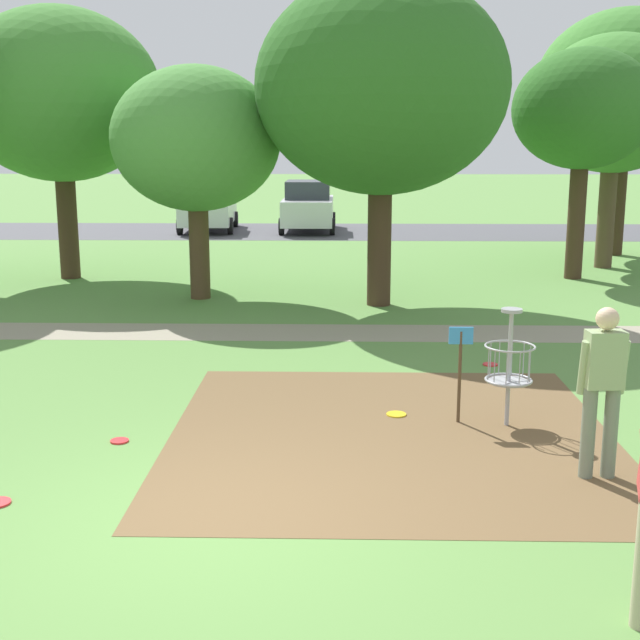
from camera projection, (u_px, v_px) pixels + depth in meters
name	position (u px, v px, depth m)	size (l,w,h in m)	color
ground_plane	(214.00, 520.00, 7.38)	(160.00, 160.00, 0.00)	#5B8942
dirt_tee_pad	(391.00, 434.00, 9.55)	(4.98, 5.19, 0.01)	brown
disc_golf_basket	(504.00, 363.00, 9.70)	(0.98, 0.58, 1.39)	#9E9EA3
player_throwing	(603.00, 383.00, 8.13)	(0.48, 0.41, 1.71)	slate
frisbee_by_tee	(119.00, 441.00, 9.30)	(0.20, 0.20, 0.02)	red
frisbee_mid_grass	(396.00, 414.00, 10.20)	(0.24, 0.24, 0.02)	gold
frisbee_scattered_a	(490.00, 364.00, 12.49)	(0.22, 0.22, 0.02)	red
tree_near_left	(625.00, 87.00, 23.69)	(5.01, 5.01, 6.89)	#422D1E
tree_near_right	(382.00, 87.00, 16.23)	(4.91, 4.91, 6.38)	#422D1E
tree_mid_left	(60.00, 96.00, 19.59)	(4.70, 4.70, 6.31)	#422D1E
tree_mid_center	(196.00, 140.00, 17.16)	(3.46, 3.46, 4.77)	#4C3823
tree_mid_right	(614.00, 105.00, 21.32)	(4.07, 4.07, 5.91)	brown
tree_far_center	(583.00, 111.00, 19.59)	(3.28, 3.28, 5.38)	#422D1E
parking_lot_strip	(311.00, 231.00, 31.08)	(36.00, 6.00, 0.01)	#4C4C51
parked_car_leftmost	(208.00, 206.00, 31.15)	(2.15, 4.29, 1.84)	silver
parked_car_center_left	(308.00, 206.00, 30.96)	(1.99, 4.20, 1.84)	silver
gravel_path	(277.00, 332.00, 14.64)	(40.00, 1.32, 0.00)	gray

